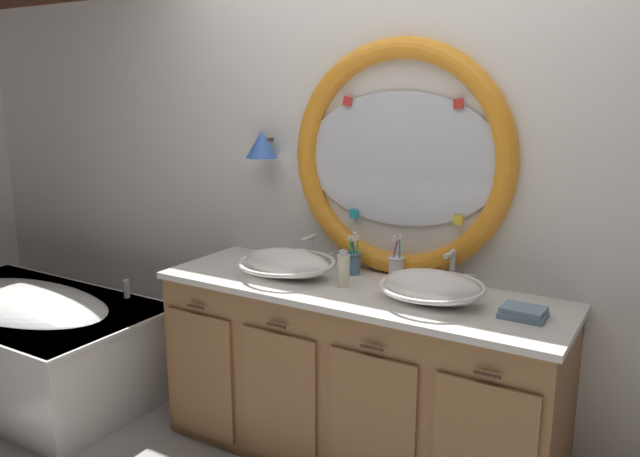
# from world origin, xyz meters

# --- Properties ---
(back_wall_assembly) EXTENTS (6.40, 0.26, 2.60)m
(back_wall_assembly) POSITION_xyz_m (0.00, 0.58, 1.32)
(back_wall_assembly) COLOR silver
(back_wall_assembly) RESTS_ON ground_plane
(vanity_counter) EXTENTS (1.91, 0.64, 0.86)m
(vanity_counter) POSITION_xyz_m (-0.01, 0.25, 0.43)
(vanity_counter) COLOR olive
(vanity_counter) RESTS_ON ground_plane
(bathtub) EXTENTS (1.67, 0.90, 0.64)m
(bathtub) POSITION_xyz_m (-2.01, -0.11, 0.33)
(bathtub) COLOR white
(bathtub) RESTS_ON ground_plane
(sink_basin_left) EXTENTS (0.47, 0.47, 0.13)m
(sink_basin_left) POSITION_xyz_m (-0.38, 0.22, 0.93)
(sink_basin_left) COLOR white
(sink_basin_left) RESTS_ON vanity_counter
(sink_basin_right) EXTENTS (0.45, 0.45, 0.14)m
(sink_basin_right) POSITION_xyz_m (0.36, 0.22, 0.93)
(sink_basin_right) COLOR white
(sink_basin_right) RESTS_ON vanity_counter
(faucet_set_left) EXTENTS (0.22, 0.15, 0.16)m
(faucet_set_left) POSITION_xyz_m (-0.38, 0.46, 0.93)
(faucet_set_left) COLOR silver
(faucet_set_left) RESTS_ON vanity_counter
(faucet_set_right) EXTENTS (0.22, 0.13, 0.18)m
(faucet_set_right) POSITION_xyz_m (0.36, 0.47, 0.93)
(faucet_set_right) COLOR silver
(faucet_set_right) RESTS_ON vanity_counter
(toothbrush_holder_left) EXTENTS (0.08, 0.08, 0.21)m
(toothbrush_holder_left) POSITION_xyz_m (-0.12, 0.42, 0.93)
(toothbrush_holder_left) COLOR slate
(toothbrush_holder_left) RESTS_ON vanity_counter
(toothbrush_holder_right) EXTENTS (0.08, 0.08, 0.22)m
(toothbrush_holder_right) POSITION_xyz_m (0.09, 0.46, 0.93)
(toothbrush_holder_right) COLOR white
(toothbrush_holder_right) RESTS_ON vanity_counter
(soap_dispenser) EXTENTS (0.06, 0.06, 0.18)m
(soap_dispenser) POSITION_xyz_m (-0.06, 0.22, 0.94)
(soap_dispenser) COLOR #EFE5C6
(soap_dispenser) RESTS_ON vanity_counter
(folded_hand_towel) EXTENTS (0.18, 0.14, 0.04)m
(folded_hand_towel) POSITION_xyz_m (0.74, 0.24, 0.89)
(folded_hand_towel) COLOR #7593A8
(folded_hand_towel) RESTS_ON vanity_counter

